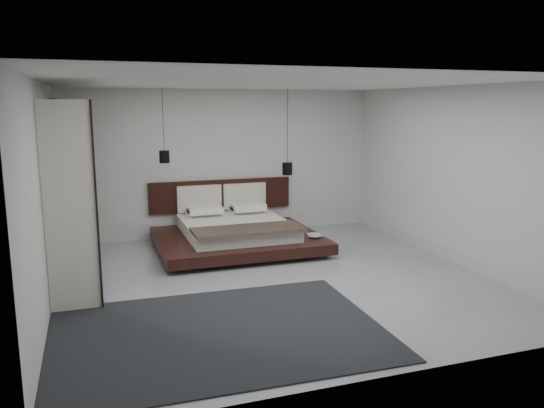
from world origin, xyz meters
name	(u,v)px	position (x,y,z in m)	size (l,w,h in m)	color
floor	(274,279)	(0.00, 0.00, 0.00)	(6.00, 6.00, 0.00)	#9A9DA2
ceiling	(274,83)	(0.00, 0.00, 2.80)	(6.00, 6.00, 0.00)	white
wall_back	(223,163)	(0.00, 3.00, 1.40)	(6.00, 6.00, 0.00)	silver
wall_front	(386,231)	(0.00, -3.00, 1.40)	(6.00, 6.00, 0.00)	silver
wall_left	(44,196)	(-3.00, 0.00, 1.40)	(6.00, 6.00, 0.00)	silver
wall_right	(452,175)	(3.00, 0.00, 1.40)	(6.00, 6.00, 0.00)	silver
lattice_screen	(58,178)	(-2.95, 2.45, 1.30)	(0.05, 0.90, 2.60)	black
bed	(236,231)	(-0.06, 1.91, 0.29)	(2.79, 2.39, 1.08)	black
book_lower	(309,236)	(1.08, 1.25, 0.27)	(0.21, 0.28, 0.03)	#99724C
book_upper	(309,235)	(1.06, 1.22, 0.30)	(0.19, 0.26, 0.02)	#99724C
pendant_left	(164,156)	(-1.21, 2.35, 1.62)	(0.18, 0.18, 1.29)	black
pendant_right	(287,168)	(1.08, 2.35, 1.32)	(0.19, 0.19, 1.60)	black
wardrobe	(72,193)	(-2.70, 0.94, 1.28)	(0.62, 2.61, 2.56)	beige
rug	(218,332)	(-1.20, -1.55, 0.01)	(3.64, 2.60, 0.02)	black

